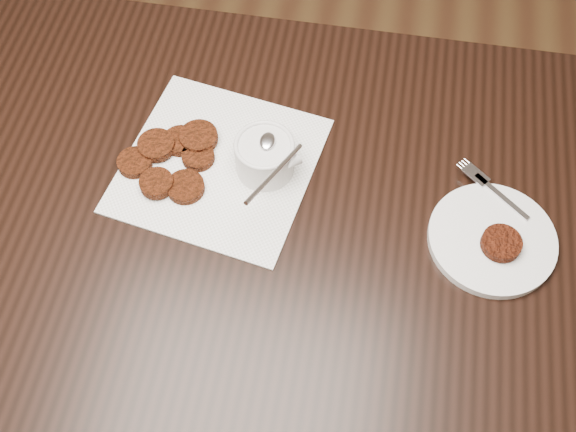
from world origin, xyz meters
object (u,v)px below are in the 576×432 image
object	(u,v)px
napkin	(219,165)
plate_with_patty	(493,237)
table	(235,307)
sauce_ramekin	(264,144)

from	to	relation	value
napkin	plate_with_patty	xyz separation A→B (m)	(0.47, -0.07, 0.01)
napkin	plate_with_patty	size ratio (longest dim) A/B	1.53
table	plate_with_patty	distance (m)	0.59
table	sauce_ramekin	xyz separation A→B (m)	(0.06, 0.11, 0.45)
sauce_ramekin	plate_with_patty	world-z (taller)	sauce_ramekin
table	napkin	world-z (taller)	napkin
plate_with_patty	napkin	bearing A→B (deg)	171.32
napkin	sauce_ramekin	xyz separation A→B (m)	(0.08, 0.01, 0.07)
napkin	plate_with_patty	world-z (taller)	plate_with_patty
table	sauce_ramekin	bearing A→B (deg)	62.78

